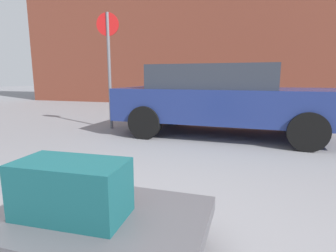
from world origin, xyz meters
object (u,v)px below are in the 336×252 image
(luggage_cart, at_px, (112,226))
(duffel_bag_teal_front_right, at_px, (72,189))
(no_parking_sign, at_px, (109,59))
(parked_car, at_px, (222,98))
(bollard_kerb_near, at_px, (294,107))

(luggage_cart, xyz_separation_m, duffel_bag_teal_front_right, (-0.22, -0.07, 0.24))
(duffel_bag_teal_front_right, relative_size, no_parking_sign, 0.26)
(luggage_cart, xyz_separation_m, parked_car, (0.24, 4.22, 0.49))
(parked_car, relative_size, bollard_kerb_near, 7.82)
(duffel_bag_teal_front_right, bearing_deg, no_parking_sign, 113.39)
(luggage_cart, xyz_separation_m, no_parking_sign, (-2.29, 4.16, 1.31))
(luggage_cart, distance_m, no_parking_sign, 4.93)
(luggage_cart, relative_size, bollard_kerb_near, 2.09)
(parked_car, distance_m, no_parking_sign, 2.66)
(no_parking_sign, bearing_deg, luggage_cart, -61.21)
(luggage_cart, bearing_deg, duffel_bag_teal_front_right, -162.66)
(bollard_kerb_near, relative_size, no_parking_sign, 0.22)
(bollard_kerb_near, distance_m, no_parking_sign, 5.80)
(luggage_cart, distance_m, bollard_kerb_near, 7.99)
(luggage_cart, distance_m, parked_car, 4.25)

